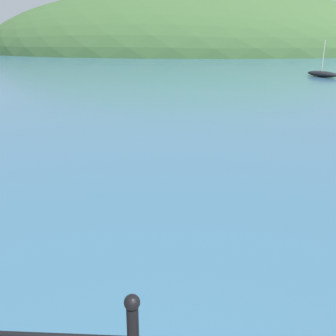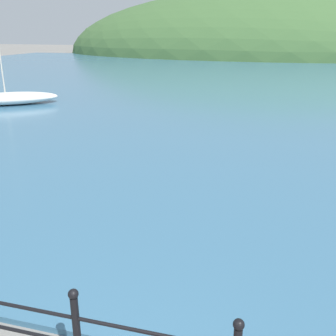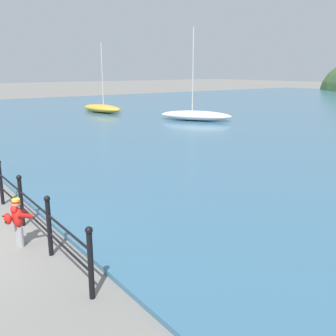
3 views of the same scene
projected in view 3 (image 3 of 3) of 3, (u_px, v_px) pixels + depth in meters
iron_railing at (34, 210)px, 8.17m from camera, size 5.60×0.12×1.21m
child_in_coat at (17, 218)px, 7.84m from camera, size 0.41×0.55×1.00m
boat_nearest_quay at (102, 108)px, 31.66m from camera, size 4.55×2.32×5.41m
boat_blue_hull at (196, 115)px, 26.71m from camera, size 4.99×4.14×6.06m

